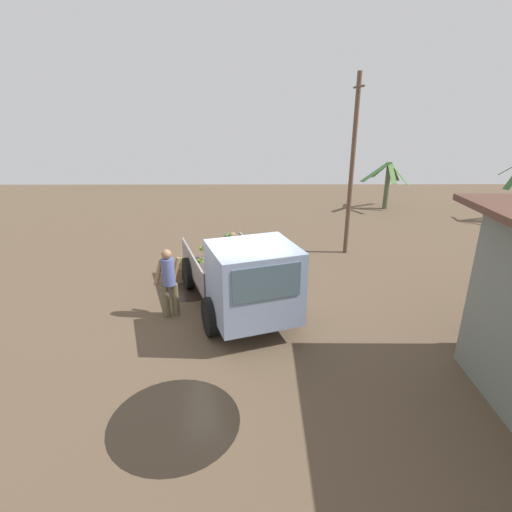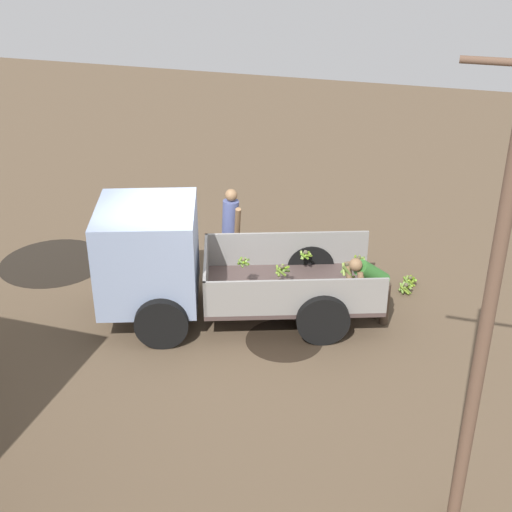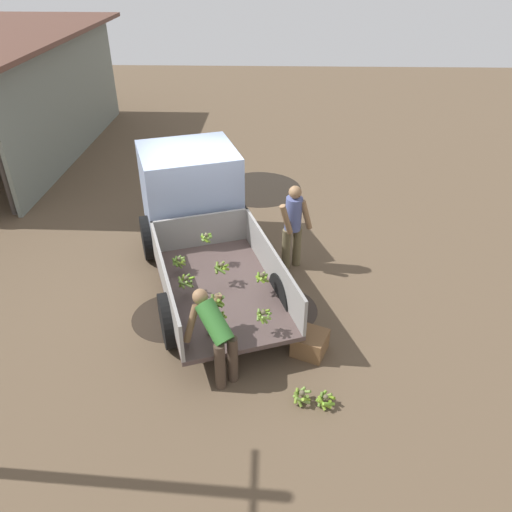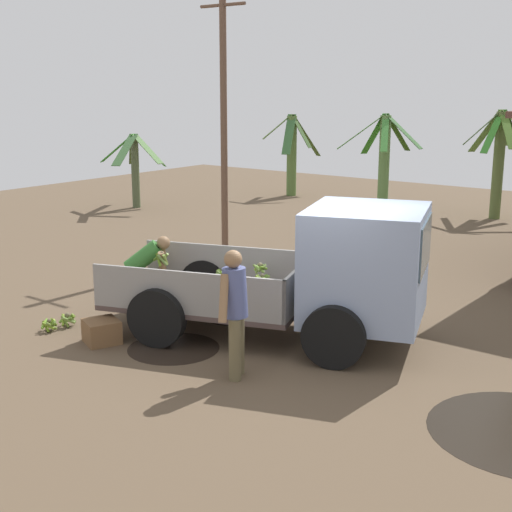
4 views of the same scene
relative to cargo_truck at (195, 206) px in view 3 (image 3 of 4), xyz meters
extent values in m
plane|color=brown|center=(-0.15, -0.29, -1.10)|extent=(36.00, 36.00, 0.00)
cylinder|color=#2C231A|center=(-2.03, 0.22, -1.10)|extent=(1.31, 1.31, 0.01)
cylinder|color=black|center=(3.19, -1.17, -1.10)|extent=(2.17, 2.17, 0.01)
cylinder|color=#2C231B|center=(-1.77, -1.63, -1.10)|extent=(1.36, 1.36, 0.01)
cube|color=#4B3B38|center=(-1.91, -0.66, -0.62)|extent=(3.46, 2.72, 0.08)
cube|color=gray|center=(-2.20, 0.19, -0.26)|extent=(2.87, 1.03, 0.65)
cube|color=gray|center=(-1.62, -1.50, -0.26)|extent=(2.87, 1.03, 0.65)
cube|color=gray|center=(-0.50, -0.17, -0.26)|extent=(0.65, 1.76, 0.65)
cube|color=#8A9ABB|center=(0.41, 0.14, 0.16)|extent=(2.14, 2.24, 1.64)
cube|color=#4C606B|center=(1.20, 0.41, 0.49)|extent=(0.50, 1.38, 0.72)
cylinder|color=black|center=(-0.13, 0.96, -0.66)|extent=(0.91, 0.50, 0.89)
cylinder|color=black|center=(0.49, -0.84, -0.66)|extent=(0.91, 0.50, 0.89)
cylinder|color=black|center=(-2.65, 0.10, -0.66)|extent=(0.91, 0.50, 0.89)
cylinder|color=black|center=(-2.03, -1.71, -0.66)|extent=(0.91, 0.50, 0.89)
sphere|color=brown|center=(-2.95, -0.73, -0.28)|extent=(0.07, 0.07, 0.07)
cylinder|color=#6FA22D|center=(-2.98, -0.68, -0.35)|extent=(0.16, 0.11, 0.16)
cylinder|color=olive|center=(-3.01, -0.73, -0.35)|extent=(0.05, 0.16, 0.16)
cylinder|color=olive|center=(-2.97, -0.77, -0.36)|extent=(0.14, 0.10, 0.17)
cylinder|color=olive|center=(-2.92, -0.80, -0.32)|extent=(0.18, 0.12, 0.10)
cylinder|color=olive|center=(-2.89, -0.72, -0.34)|extent=(0.06, 0.18, 0.14)
cylinder|color=#89AC47|center=(-2.92, -0.68, -0.34)|extent=(0.16, 0.12, 0.15)
sphere|color=brown|center=(-1.43, 0.10, -0.31)|extent=(0.07, 0.07, 0.07)
cylinder|color=olive|center=(-1.47, 0.16, -0.35)|extent=(0.17, 0.14, 0.11)
cylinder|color=olive|center=(-1.48, 0.11, -0.38)|extent=(0.05, 0.14, 0.17)
cylinder|color=olive|center=(-1.47, 0.06, -0.37)|extent=(0.15, 0.14, 0.14)
cylinder|color=olive|center=(-1.44, 0.03, -0.36)|extent=(0.18, 0.06, 0.12)
cylinder|color=#7EA543|center=(-1.39, 0.06, -0.37)|extent=(0.15, 0.13, 0.15)
cylinder|color=olive|center=(-1.35, 0.10, -0.35)|extent=(0.06, 0.18, 0.12)
cylinder|color=olive|center=(-1.37, 0.15, -0.35)|extent=(0.15, 0.17, 0.11)
cylinder|color=#769C42|center=(-1.41, 0.18, -0.35)|extent=(0.19, 0.07, 0.11)
sphere|color=brown|center=(-2.97, -1.39, -0.20)|extent=(0.07, 0.07, 0.07)
cylinder|color=olive|center=(-2.97, -1.31, -0.25)|extent=(0.18, 0.05, 0.12)
cylinder|color=olive|center=(-3.01, -1.34, -0.27)|extent=(0.14, 0.14, 0.16)
cylinder|color=olive|center=(-3.02, -1.39, -0.28)|extent=(0.04, 0.14, 0.17)
cylinder|color=#80A744|center=(-3.03, -1.43, -0.26)|extent=(0.14, 0.16, 0.13)
cylinder|color=olive|center=(-2.98, -1.46, -0.25)|extent=(0.19, 0.06, 0.11)
cylinder|color=#5A7E2B|center=(-2.92, -1.44, -0.25)|extent=(0.16, 0.15, 0.13)
cylinder|color=#59771A|center=(-2.90, -1.39, -0.25)|extent=(0.05, 0.19, 0.11)
cylinder|color=olive|center=(-2.94, -1.35, -0.28)|extent=(0.13, 0.13, 0.17)
sphere|color=brown|center=(-2.87, -0.71, 0.00)|extent=(0.09, 0.09, 0.09)
cylinder|color=#527525|center=(-2.96, -0.70, -0.06)|extent=(0.07, 0.23, 0.14)
cylinder|color=#587C1D|center=(-2.90, -0.76, -0.09)|extent=(0.18, 0.11, 0.21)
cylinder|color=olive|center=(-2.83, -0.75, -0.09)|extent=(0.16, 0.16, 0.20)
cylinder|color=#92B24C|center=(-2.82, -0.69, -0.09)|extent=(0.11, 0.17, 0.21)
cylinder|color=olive|center=(-2.88, -0.65, -0.09)|extent=(0.18, 0.08, 0.20)
sphere|color=brown|center=(-2.01, -1.35, -0.21)|extent=(0.08, 0.08, 0.08)
cylinder|color=#597E28|center=(-1.96, -1.38, -0.28)|extent=(0.10, 0.15, 0.16)
cylinder|color=#8DAD4B|center=(-1.95, -1.32, -0.26)|extent=(0.11, 0.17, 0.13)
cylinder|color=#55801E|center=(-2.00, -1.28, -0.26)|extent=(0.18, 0.05, 0.12)
cylinder|color=#7BA929|center=(-2.07, -1.32, -0.25)|extent=(0.12, 0.17, 0.10)
cylinder|color=olive|center=(-2.06, -1.39, -0.27)|extent=(0.12, 0.16, 0.14)
cylinder|color=olive|center=(-2.00, -1.40, -0.28)|extent=(0.14, 0.05, 0.16)
sphere|color=brown|center=(-1.13, -0.35, 0.01)|extent=(0.08, 0.08, 0.08)
cylinder|color=#709F20|center=(-1.19, -0.33, -0.04)|extent=(0.11, 0.16, 0.12)
cylinder|color=olive|center=(-1.18, -0.37, -0.06)|extent=(0.08, 0.14, 0.15)
cylinder|color=olive|center=(-1.15, -0.42, -0.03)|extent=(0.16, 0.08, 0.10)
cylinder|color=#79AB3D|center=(-1.10, -0.40, -0.05)|extent=(0.15, 0.12, 0.13)
cylinder|color=#557C1F|center=(-1.07, -0.36, -0.03)|extent=(0.05, 0.16, 0.09)
cylinder|color=olive|center=(-1.10, -0.31, -0.05)|extent=(0.14, 0.12, 0.13)
cylinder|color=olive|center=(-1.15, -0.29, -0.03)|extent=(0.16, 0.08, 0.11)
sphere|color=brown|center=(-1.74, -0.67, -0.20)|extent=(0.07, 0.07, 0.07)
cylinder|color=olive|center=(-1.68, -0.63, -0.27)|extent=(0.13, 0.19, 0.17)
cylinder|color=#5C7927|center=(-1.74, -0.59, -0.26)|extent=(0.20, 0.05, 0.15)
cylinder|color=olive|center=(-1.82, -0.65, -0.25)|extent=(0.10, 0.21, 0.14)
cylinder|color=olive|center=(-1.77, -0.74, -0.27)|extent=(0.20, 0.11, 0.16)
cylinder|color=olive|center=(-1.69, -0.71, -0.28)|extent=(0.15, 0.17, 0.18)
sphere|color=#4E4733|center=(-2.06, -0.12, -0.26)|extent=(0.08, 0.08, 0.08)
cylinder|color=#587B2B|center=(-1.98, -0.07, -0.32)|extent=(0.15, 0.20, 0.13)
cylinder|color=#5B781C|center=(-2.04, -0.04, -0.33)|extent=(0.21, 0.10, 0.16)
cylinder|color=#89AE45|center=(-2.11, -0.05, -0.32)|extent=(0.21, 0.14, 0.13)
cylinder|color=olive|center=(-2.15, -0.11, -0.31)|extent=(0.06, 0.22, 0.12)
cylinder|color=#587A25|center=(-2.10, -0.17, -0.35)|extent=(0.16, 0.12, 0.20)
cylinder|color=olive|center=(-2.05, -0.20, -0.34)|extent=(0.20, 0.07, 0.18)
cylinder|color=#75AD2A|center=(-1.98, -0.16, -0.33)|extent=(0.12, 0.21, 0.15)
cube|color=slate|center=(9.57, 7.38, 0.51)|extent=(0.19, 6.43, 3.23)
cube|color=slate|center=(5.51, 4.27, 0.51)|extent=(8.14, 0.21, 3.23)
cylinder|color=brown|center=(-0.32, -1.99, -0.69)|extent=(0.22, 0.22, 0.84)
cylinder|color=brown|center=(-0.43, -1.78, -0.69)|extent=(0.22, 0.22, 0.84)
cylinder|color=#505A8E|center=(-0.39, -1.89, 0.06)|extent=(0.45, 0.43, 0.67)
sphere|color=#8C6746|center=(-0.41, -1.90, 0.51)|extent=(0.24, 0.24, 0.24)
cylinder|color=#8C6746|center=(-0.39, -2.13, 0.04)|extent=(0.23, 0.30, 0.63)
cylinder|color=#8C6746|center=(-0.58, -1.76, 0.04)|extent=(0.23, 0.31, 0.63)
cylinder|color=#423328|center=(-3.56, -0.79, -0.71)|extent=(0.22, 0.22, 0.79)
cylinder|color=#423328|center=(-3.41, -0.96, -0.71)|extent=(0.22, 0.22, 0.79)
cylinder|color=#34722D|center=(-3.30, -0.71, -0.13)|extent=(0.70, 0.66, 0.61)
sphere|color=#8C6746|center=(-3.05, -0.49, 0.13)|extent=(0.22, 0.22, 0.22)
cylinder|color=#8C6746|center=(-3.20, -0.36, -0.25)|extent=(0.27, 0.29, 0.58)
cylinder|color=#8C6746|center=(-2.94, -0.66, -0.24)|extent=(0.28, 0.30, 0.58)
sphere|color=brown|center=(-3.87, -2.26, -0.94)|extent=(0.07, 0.07, 0.07)
cylinder|color=#76AF31|center=(-3.94, -2.30, -0.99)|extent=(0.13, 0.20, 0.13)
cylinder|color=#5D7D1A|center=(-3.87, -2.32, -1.01)|extent=(0.17, 0.06, 0.18)
cylinder|color=olive|center=(-3.82, -2.32, -0.99)|extent=(0.18, 0.16, 0.14)
cylinder|color=olive|center=(-3.80, -2.27, -1.00)|extent=(0.07, 0.19, 0.16)
cylinder|color=#588022|center=(-3.81, -2.21, -0.99)|extent=(0.16, 0.18, 0.13)
cylinder|color=#5A7B2E|center=(-3.85, -2.20, -1.01)|extent=(0.18, 0.10, 0.17)
cylinder|color=#89B131|center=(-3.91, -2.21, -1.01)|extent=(0.16, 0.14, 0.18)
cylinder|color=olive|center=(-3.95, -2.25, -0.99)|extent=(0.09, 0.20, 0.13)
sphere|color=brown|center=(-3.82, -1.94, -0.92)|extent=(0.08, 0.08, 0.08)
cylinder|color=olive|center=(-3.75, -1.98, -0.98)|extent=(0.12, 0.20, 0.15)
cylinder|color=olive|center=(-3.75, -1.91, -0.99)|extent=(0.12, 0.20, 0.16)
cylinder|color=olive|center=(-3.81, -1.87, -0.99)|extent=(0.20, 0.08, 0.16)
cylinder|color=olive|center=(-3.86, -1.89, -1.00)|extent=(0.17, 0.14, 0.19)
cylinder|color=olive|center=(-3.91, -1.95, -0.98)|extent=(0.06, 0.21, 0.14)
cylinder|color=#81A72F|center=(-3.87, -2.00, -0.99)|extent=(0.17, 0.16, 0.17)
cylinder|color=olive|center=(-3.81, -2.00, -1.01)|extent=(0.17, 0.08, 0.20)
cube|color=brown|center=(-2.80, -2.11, -0.93)|extent=(0.64, 0.64, 0.36)
camera|label=1|loc=(8.39, 0.15, 3.76)|focal=28.00mm
camera|label=2|loc=(-4.43, 9.98, 5.65)|focal=50.00mm
camera|label=3|loc=(-8.61, -1.45, 4.37)|focal=35.00mm
camera|label=4|loc=(5.19, -8.81, 2.68)|focal=50.00mm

